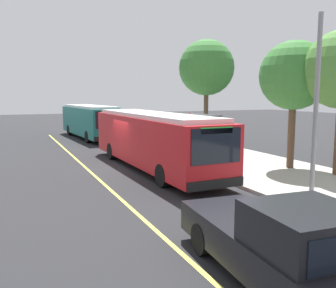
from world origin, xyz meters
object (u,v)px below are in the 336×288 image
Objects in this scene: pickup_truck at (281,245)px; waiting_bench at (197,145)px; route_sign_post at (191,130)px; transit_bus_main at (153,138)px; transit_bus_second at (90,120)px.

pickup_truck is 3.46× the size of waiting_bench.
route_sign_post is at bearing 160.32° from pickup_truck.
waiting_bench is at bearing 126.04° from transit_bus_main.
transit_bus_second is (-15.26, -0.03, -0.00)m from transit_bus_main.
pickup_truck is at bearing -9.52° from transit_bus_main.
transit_bus_main and transit_bus_second have the same top height.
waiting_bench is 3.86m from route_sign_post.
transit_bus_second is at bearing 175.82° from pickup_truck.
transit_bus_main reaches higher than waiting_bench.
route_sign_post is at bearing -34.91° from waiting_bench.
waiting_bench is (-15.32, 6.49, -0.22)m from pickup_truck.
transit_bus_main is 5.61m from waiting_bench.
waiting_bench is 0.57× the size of route_sign_post.
route_sign_post is (-0.27, 2.39, 0.34)m from transit_bus_main.
route_sign_post reaches higher than pickup_truck.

